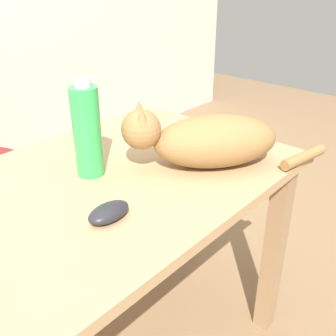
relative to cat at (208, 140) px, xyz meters
The scene contains 4 objects.
desk 0.58m from the cat, 163.34° to the left, with size 1.65×0.73×0.73m.
cat is the anchor object (origin of this frame).
computer_mouse 0.38m from the cat, behind, with size 0.11×0.06×0.04m, color #232328.
water_bottle 0.34m from the cat, 140.53° to the left, with size 0.08×0.08×0.27m.
Camera 1 is at (-0.33, -0.77, 1.26)m, focal length 42.75 mm.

